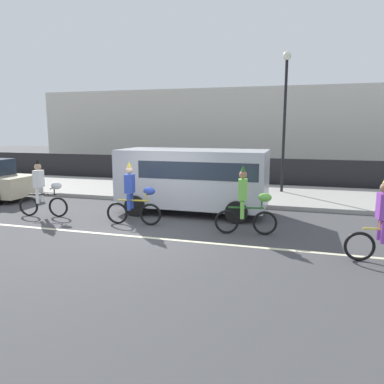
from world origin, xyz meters
TOP-DOWN VIEW (x-y plane):
  - ground_plane at (0.00, 0.00)m, footprint 80.00×80.00m
  - road_centre_line at (0.00, -0.50)m, footprint 36.00×0.14m
  - sidewalk_curb at (0.00, 6.50)m, footprint 60.00×5.00m
  - fence_line at (0.00, 9.40)m, footprint 40.00×0.08m
  - building_backdrop at (0.27, 18.00)m, footprint 28.00×8.00m
  - parade_cyclist_zebra at (-4.02, 0.77)m, footprint 1.71×0.52m
  - parade_cyclist_cobalt at (-0.70, 0.67)m, footprint 1.72×0.51m
  - parade_cyclist_lime at (2.72, 0.58)m, footprint 1.71×0.52m
  - parked_van_silver at (0.63, 2.70)m, footprint 5.00×2.22m
  - street_lamp_post at (3.33, 7.12)m, footprint 0.36×0.36m

SIDE VIEW (x-z plane):
  - ground_plane at x=0.00m, z-range 0.00..0.00m
  - road_centre_line at x=0.00m, z-range 0.00..0.01m
  - sidewalk_curb at x=0.00m, z-range 0.00..0.15m
  - fence_line at x=0.00m, z-range 0.00..1.40m
  - parade_cyclist_zebra at x=-4.02m, z-range -0.12..1.80m
  - parade_cyclist_cobalt at x=-0.70m, z-range -0.12..1.80m
  - parade_cyclist_lime at x=2.72m, z-range -0.12..1.80m
  - parked_van_silver at x=0.63m, z-range 0.19..2.37m
  - building_backdrop at x=0.27m, z-range 0.00..5.35m
  - street_lamp_post at x=3.33m, z-range 1.06..6.92m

